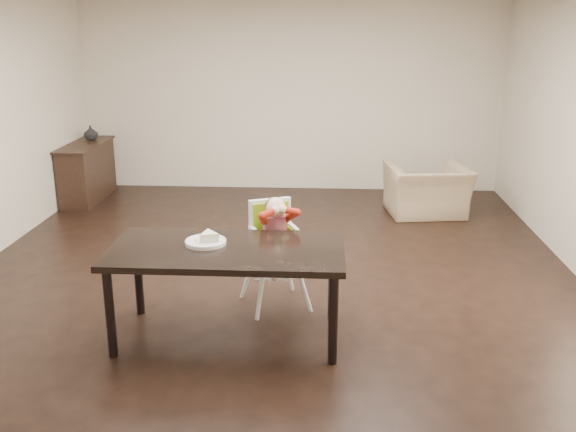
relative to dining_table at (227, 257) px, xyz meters
name	(u,v)px	position (x,y,z in m)	size (l,w,h in m)	color
ground	(271,279)	(0.23, 1.20, -0.67)	(7.00, 7.00, 0.00)	black
room_walls	(269,86)	(0.23, 1.20, 1.18)	(6.02, 7.02, 2.71)	beige
dining_table	(227,257)	(0.00, 0.00, 0.00)	(1.80, 0.90, 0.75)	black
high_chair	(274,229)	(0.31, 0.63, 0.02)	(0.54, 0.54, 0.98)	white
plate	(207,240)	(-0.17, 0.08, 0.11)	(0.37, 0.37, 0.09)	white
armchair	(427,182)	(2.05, 3.44, -0.24)	(0.99, 0.64, 0.86)	tan
sideboard	(87,172)	(-2.55, 3.90, -0.27)	(0.44, 1.26, 0.79)	black
vase	(91,133)	(-2.55, 4.17, 0.22)	(0.19, 0.20, 0.19)	#99999E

